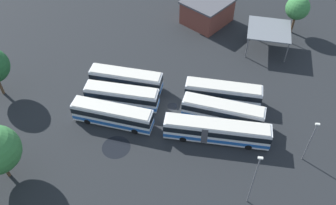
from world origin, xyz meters
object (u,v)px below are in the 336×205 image
Objects in this scene: bus_row0_slot1 at (122,96)px; lamp_post_near_entrance at (254,179)px; bus_row1_slot0 at (216,131)px; bus_row0_slot2 at (126,79)px; bus_row1_slot1 at (223,112)px; tree_east_edge at (298,8)px; bus_row1_slot2 at (223,93)px; maintenance_shelter at (269,30)px; bus_row0_slot0 at (113,115)px; depot_building at (207,11)px; lamp_post_mid_lot at (310,140)px.

lamp_post_near_entrance reaches higher than bus_row0_slot1.
bus_row0_slot1 is 15.74m from bus_row1_slot0.
bus_row0_slot2 is 0.97× the size of bus_row1_slot1.
lamp_post_near_entrance is 1.23× the size of tree_east_edge.
bus_row1_slot2 is 16.90m from maintenance_shelter.
bus_row1_slot1 is at bearing -112.88° from maintenance_shelter.
bus_row1_slot1 is (15.74, -5.45, 0.00)m from bus_row0_slot2.
depot_building is at bearing 65.83° from bus_row0_slot0.
lamp_post_mid_lot reaches higher than bus_row1_slot0.
lamp_post_mid_lot is (11.19, -6.05, 2.34)m from bus_row1_slot1.
bus_row1_slot0 is at bearing -20.30° from bus_row0_slot1.
tree_east_edge is at bearing -6.30° from depot_building.
maintenance_shelter is at bearing 68.71° from bus_row1_slot0.
bus_row1_slot0 is 1.85× the size of maintenance_shelter.
depot_building is (-3.32, 26.43, 0.66)m from bus_row1_slot1.
lamp_post_near_entrance is (3.29, -17.50, 3.33)m from bus_row1_slot2.
bus_row0_slot2 is at bearing -150.58° from maintenance_shelter.
bus_row0_slot2 is 27.28m from maintenance_shelter.
lamp_post_near_entrance is at bearing -79.36° from bus_row1_slot2.
bus_row0_slot0 is 27.80m from lamp_post_mid_lot.
bus_row0_slot0 is at bearing 174.74° from bus_row1_slot0.
bus_row0_slot2 is 29.38m from lamp_post_mid_lot.
bus_row0_slot1 is 0.99× the size of depot_building.
bus_row1_slot1 is 26.64m from depot_building.
bus_row0_slot1 is at bearing 81.39° from bus_row0_slot0.
tree_east_edge is at bearing 56.98° from bus_row1_slot2.
maintenance_shelter is 1.09× the size of lamp_post_mid_lot.
depot_building reaches higher than bus_row1_slot2.
depot_building is at bearing 145.89° from maintenance_shelter.
lamp_post_mid_lot is at bearing -28.42° from bus_row1_slot1.
tree_east_edge is (14.28, 28.47, 3.60)m from bus_row1_slot0.
bus_row0_slot0 is at bearing -114.17° from depot_building.
lamp_post_near_entrance is at bearing -38.40° from bus_row0_slot1.
bus_row0_slot1 is 0.97× the size of bus_row0_slot2.
lamp_post_mid_lot is (26.86, -7.63, 2.34)m from bus_row0_slot1.
tree_east_edge is (29.65, 27.05, 3.60)m from bus_row0_slot0.
maintenance_shelter reaches higher than bus_row0_slot0.
bus_row0_slot0 and bus_row0_slot2 have the same top height.
bus_row1_slot2 is 24.76m from tree_east_edge.
depot_building reaches higher than bus_row1_slot0.
bus_row0_slot0 is at bearing -93.90° from bus_row0_slot2.
bus_row1_slot2 is 1.57× the size of tree_east_edge.
maintenance_shelter is (23.61, 17.23, 2.25)m from bus_row0_slot1.
tree_east_edge is at bearing 63.37° from bus_row1_slot0.
depot_building is (-3.34, 22.38, 0.66)m from bus_row1_slot2.
lamp_post_near_entrance reaches higher than bus_row1_slot0.
bus_row0_slot0 is 22.71m from lamp_post_near_entrance.
bus_row1_slot1 is at bearing 8.62° from bus_row0_slot0.
lamp_post_mid_lot is at bearing -10.18° from bus_row1_slot0.
depot_building reaches higher than bus_row0_slot0.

